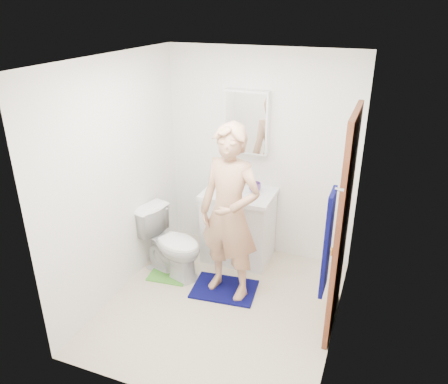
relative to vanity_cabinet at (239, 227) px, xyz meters
The scene contains 22 objects.
floor 1.01m from the vanity_cabinet, 80.69° to the right, with size 2.20×2.40×0.02m, color beige.
ceiling 2.21m from the vanity_cabinet, 80.69° to the right, with size 2.20×2.40×0.02m, color white.
wall_back 0.87m from the vanity_cabinet, 63.05° to the left, with size 2.20×0.02×2.40m, color white.
wall_front 2.28m from the vanity_cabinet, 85.96° to the right, with size 2.20×0.02×2.40m, color white.
wall_left 1.55m from the vanity_cabinet, 136.37° to the right, with size 0.02×2.40×2.40m, color white.
wall_right 1.75m from the vanity_cabinet, 35.99° to the right, with size 0.02×2.40×2.40m, color white.
vanity_cabinet is the anchor object (origin of this frame).
countertop 0.43m from the vanity_cabinet, ahead, with size 0.79×0.59×0.05m, color white.
sink_basin 0.44m from the vanity_cabinet, ahead, with size 0.40×0.40×0.03m, color white.
faucet 0.54m from the vanity_cabinet, 90.00° to the left, with size 0.03×0.03×0.12m, color silver.
medicine_cabinet 1.22m from the vanity_cabinet, 90.00° to the left, with size 0.50×0.12×0.70m, color white.
mirror_panel 1.21m from the vanity_cabinet, 90.00° to the left, with size 0.46×0.01×0.66m, color white.
door 1.57m from the vanity_cabinet, 32.20° to the right, with size 0.05×0.80×2.05m, color brown.
door_knob 1.69m from the vanity_cabinet, 42.72° to the right, with size 0.07×0.07×0.07m, color gold.
towel 2.08m from the vanity_cabinet, 51.53° to the right, with size 0.03×0.24×0.80m, color #070848.
towel_hook 2.30m from the vanity_cabinet, 50.60° to the right, with size 0.02×0.02×0.06m, color silver.
toilet 0.82m from the vanity_cabinet, 135.15° to the right, with size 0.42×0.74×0.76m, color white.
bath_mat 0.79m from the vanity_cabinet, 82.96° to the right, with size 0.66×0.47×0.02m, color #070848.
green_rug 0.95m from the vanity_cabinet, 132.93° to the right, with size 0.44×0.37×0.02m, color #51A737.
soap_dispenser 0.58m from the vanity_cabinet, 169.89° to the right, with size 0.08×0.09×0.19m, color #AD5069.
toothbrush_cup 0.53m from the vanity_cabinet, 23.83° to the left, with size 0.14×0.14×0.11m, color #6B4393.
man 0.87m from the vanity_cabinet, 78.22° to the right, with size 0.66×0.43×1.80m, color tan.
Camera 1 is at (1.31, -3.33, 2.82)m, focal length 35.00 mm.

